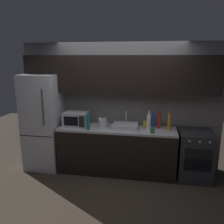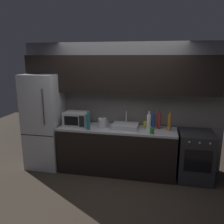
{
  "view_description": "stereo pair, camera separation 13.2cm",
  "coord_description": "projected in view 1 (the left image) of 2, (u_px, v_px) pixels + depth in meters",
  "views": [
    {
      "loc": [
        0.63,
        -3.25,
        2.21
      ],
      "look_at": [
        -0.09,
        0.9,
        1.21
      ],
      "focal_mm": 37.0,
      "sensor_mm": 36.0,
      "label": 1
    },
    {
      "loc": [
        0.76,
        -3.23,
        2.21
      ],
      "look_at": [
        -0.09,
        0.9,
        1.21
      ],
      "focal_mm": 37.0,
      "sensor_mm": 36.0,
      "label": 2
    }
  ],
  "objects": [
    {
      "name": "wine_bottle_amber",
      "position": [
        169.0,
        122.0,
        4.23
      ],
      "size": [
        0.06,
        0.06,
        0.36
      ],
      "color": "#B27019",
      "rests_on": "counter_run"
    },
    {
      "name": "kettle",
      "position": [
        103.0,
        123.0,
        4.38
      ],
      "size": [
        0.19,
        0.15,
        0.21
      ],
      "color": "#B7BABF",
      "rests_on": "counter_run"
    },
    {
      "name": "counter_run",
      "position": [
        117.0,
        150.0,
        4.49
      ],
      "size": [
        2.23,
        0.6,
        0.9
      ],
      "color": "black",
      "rests_on": "ground"
    },
    {
      "name": "sink_basin",
      "position": [
        125.0,
        126.0,
        4.38
      ],
      "size": [
        0.48,
        0.38,
        0.3
      ],
      "color": "#ADAFB5",
      "rests_on": "counter_run"
    },
    {
      "name": "wine_bottle_blue",
      "position": [
        153.0,
        121.0,
        4.37
      ],
      "size": [
        0.06,
        0.06,
        0.33
      ],
      "color": "#234299",
      "rests_on": "counter_run"
    },
    {
      "name": "back_wall",
      "position": [
        119.0,
        92.0,
        4.53
      ],
      "size": [
        3.97,
        0.44,
        2.5
      ],
      "color": "slate",
      "rests_on": "ground"
    },
    {
      "name": "microwave",
      "position": [
        76.0,
        119.0,
        4.51
      ],
      "size": [
        0.46,
        0.35,
        0.27
      ],
      "color": "#A8AAAF",
      "rests_on": "counter_run"
    },
    {
      "name": "refrigerator",
      "position": [
        43.0,
        122.0,
        4.63
      ],
      "size": [
        0.68,
        0.69,
        1.9
      ],
      "color": "#B7BABF",
      "rests_on": "ground"
    },
    {
      "name": "oven_range",
      "position": [
        195.0,
        155.0,
        4.25
      ],
      "size": [
        0.6,
        0.62,
        0.9
      ],
      "color": "#232326",
      "rests_on": "ground"
    },
    {
      "name": "mug_green",
      "position": [
        152.0,
        130.0,
        4.07
      ],
      "size": [
        0.07,
        0.07,
        0.1
      ],
      "primitive_type": "cylinder",
      "color": "#1E6B2D",
      "rests_on": "counter_run"
    },
    {
      "name": "wine_bottle_white",
      "position": [
        149.0,
        122.0,
        4.27
      ],
      "size": [
        0.08,
        0.08,
        0.35
      ],
      "color": "silver",
      "rests_on": "counter_run"
    },
    {
      "name": "wine_bottle_red",
      "position": [
        159.0,
        120.0,
        4.35
      ],
      "size": [
        0.06,
        0.06,
        0.36
      ],
      "color": "#A82323",
      "rests_on": "counter_run"
    },
    {
      "name": "wine_bottle_teal",
      "position": [
        88.0,
        122.0,
        4.24
      ],
      "size": [
        0.07,
        0.07,
        0.35
      ],
      "color": "#19666B",
      "rests_on": "counter_run"
    },
    {
      "name": "ground_plane",
      "position": [
        108.0,
        197.0,
        3.74
      ],
      "size": [
        10.0,
        10.0,
        0.0
      ],
      "primitive_type": "plane",
      "color": "#2D261E"
    },
    {
      "name": "mug_yellow",
      "position": [
        145.0,
        124.0,
        4.48
      ],
      "size": [
        0.09,
        0.09,
        0.1
      ],
      "primitive_type": "cylinder",
      "color": "gold",
      "rests_on": "counter_run"
    }
  ]
}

